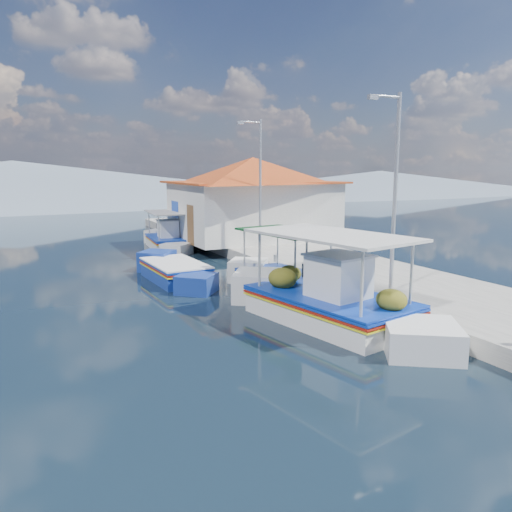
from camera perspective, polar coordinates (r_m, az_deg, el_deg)
name	(u,v)px	position (r m, az deg, el deg)	size (l,w,h in m)	color
ground	(298,350)	(12.15, 4.83, -10.75)	(160.00, 160.00, 0.00)	black
quay	(346,272)	(20.07, 10.33, -1.79)	(5.00, 44.00, 0.50)	#B0AEA5
bollards	(312,270)	(18.20, 6.48, -1.61)	(0.20, 17.20, 0.30)	#A5A8AD
main_caique	(328,303)	(14.27, 8.24, -5.36)	(3.48, 8.39, 2.81)	white
caique_green_canopy	(284,282)	(17.45, 3.28, -3.03)	(2.48, 6.45, 2.43)	white
caique_blue_hull	(175,273)	(19.57, -9.29, -1.92)	(1.97, 6.13, 1.09)	navy
caique_far	(167,241)	(27.57, -10.16, 1.75)	(2.18, 6.28, 2.21)	white
harbor_building	(253,196)	(27.54, -0.35, 6.85)	(10.49, 10.49, 4.40)	white
lamp_post_near	(393,183)	(15.68, 15.46, 8.03)	(1.21, 0.14, 6.00)	#A5A8AD
lamp_post_far	(258,178)	(23.17, 0.28, 8.92)	(1.21, 0.14, 6.00)	#A5A8AD
mountain_ridge	(114,186)	(66.89, -15.94, 7.71)	(171.40, 96.00, 5.50)	slate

